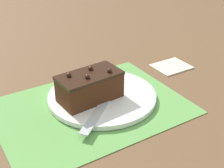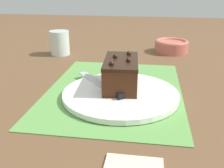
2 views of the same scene
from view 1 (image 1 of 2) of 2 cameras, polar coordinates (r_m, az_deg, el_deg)
ground_plane at (r=0.78m, az=-3.81°, el=-4.35°), size 3.00×3.00×0.00m
placemat_woven at (r=0.78m, az=-3.81°, el=-4.23°), size 0.46×0.34×0.00m
cake_plate at (r=0.81m, az=-1.82°, el=-2.19°), size 0.28×0.28×0.01m
chocolate_cake at (r=0.77m, az=-4.08°, el=-0.44°), size 0.16×0.09×0.08m
serving_knife at (r=0.77m, az=-1.19°, el=-2.85°), size 0.18×0.15×0.01m
folded_napkin at (r=1.00m, az=10.80°, el=3.26°), size 0.11×0.09×0.01m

